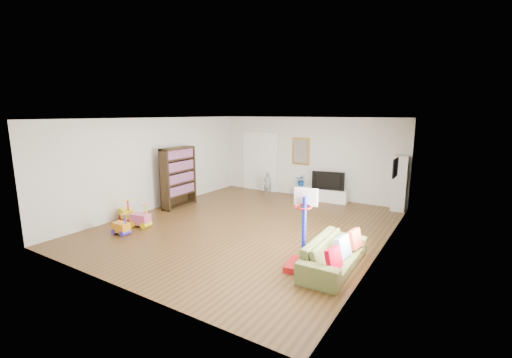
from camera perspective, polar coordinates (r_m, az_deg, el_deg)
The scene contains 25 objects.
floor at distance 8.83m, azimuth -1.38°, elevation -7.77°, with size 6.50×7.50×0.00m, color brown.
ceiling at distance 8.37m, azimuth -1.47°, elevation 10.03°, with size 6.50×7.50×0.00m, color white.
wall_back at distance 11.77m, azimuth 8.67°, elevation 3.59°, with size 6.50×0.00×2.70m, color silver.
wall_front at distance 5.82m, azimuth -22.24°, elevation -4.66°, with size 6.50×0.00×2.70m, color white.
wall_left at distance 10.61m, azimuth -16.27°, elevation 2.47°, with size 0.00×7.50×2.70m, color silver.
wall_right at distance 7.27m, azimuth 20.52°, elevation -1.53°, with size 0.00×7.50×2.70m, color white.
navy_accent at distance 8.55m, azimuth 22.56°, elevation 3.51°, with size 0.01×3.20×1.70m, color black.
olive_wainscot at distance 8.81m, azimuth 21.91°, elevation -5.22°, with size 0.01×3.20×1.00m, color brown.
doorway at distance 12.64m, azimuth 0.62°, elevation 2.84°, with size 1.45×0.06×2.10m, color white.
painting_back at distance 11.81m, azimuth 7.50°, elevation 4.62°, with size 0.62×0.06×0.92m, color gold.
artwork_right at distance 8.80m, azimuth 22.22°, elevation 1.74°, with size 0.04×0.56×0.46m, color #7F3F8C.
media_console at distance 11.45m, azimuth 10.82°, elevation -2.54°, with size 1.73×0.43×0.40m, color white.
tall_cabinet at distance 10.80m, azimuth 22.86°, elevation -0.69°, with size 0.38×0.38×1.63m, color silver.
bookshelf at distance 10.63m, azimuth -12.78°, elevation 0.26°, with size 0.33×1.25×1.82m, color black.
sofa at distance 6.60m, azimuth 12.88°, elevation -12.10°, with size 1.91×0.75×0.56m, color olive.
basketball_hoop at distance 6.32m, azimuth 7.64°, elevation -8.45°, with size 0.51×0.62×1.49m, color #AF1218.
ride_on_yellow at distance 9.71m, azimuth -20.82°, elevation -4.84°, with size 0.47×0.29×0.63m, color yellow.
ride_on_orange at distance 8.76m, azimuth -21.61°, elevation -6.88°, with size 0.40×0.25×0.54m, color orange.
ride_on_pink at distance 9.14m, azimuth -18.75°, elevation -5.66°, with size 0.47×0.29×0.62m, color #CF5889.
child at distance 11.81m, azimuth 1.93°, elevation -0.84°, with size 0.31×0.20×0.84m, color gray.
tv at distance 11.26m, azimuth 12.00°, elevation -0.20°, with size 1.04×0.14×0.60m, color black.
vase_plant at distance 11.64m, azimuth 7.59°, elevation -0.20°, with size 0.36×0.31×0.40m, color navy.
pillow_left at distance 6.01m, azimuth 12.84°, elevation -12.81°, with size 0.09×0.36×0.36m, color red.
pillow_center at distance 6.53m, azimuth 14.32°, elevation -10.91°, with size 0.10×0.39×0.39m, color silver.
pillow_right at distance 6.98m, azimuth 16.19°, elevation -9.56°, with size 0.10×0.36×0.36m, color #C6462A.
Camera 1 is at (4.60, -6.99, 2.83)m, focal length 24.00 mm.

